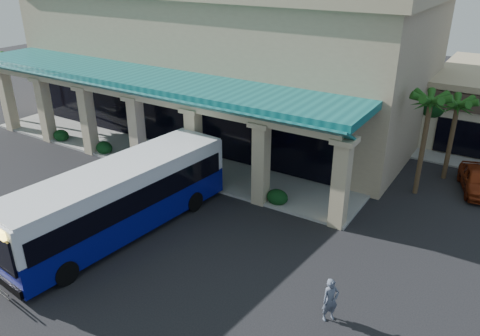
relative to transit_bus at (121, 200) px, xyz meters
The scene contains 10 objects.
ground 3.39m from the transit_bus, 20.18° to the left, with size 110.00×110.00×0.00m, color black.
main_building 18.23m from the transit_bus, 107.25° to the left, with size 30.80×14.80×11.35m, color tan, non-canonical shape.
arcade 9.48m from the transit_bus, 124.09° to the left, with size 30.00×6.20×5.70m, color #0E5558, non-canonical shape.
palm_0 16.50m from the transit_bus, 46.92° to the left, with size 2.40×2.40×6.60m, color #184713, non-canonical shape.
palm_1 19.38m from the transit_bus, 50.83° to the left, with size 2.40×2.40×5.80m, color #184713, non-canonical shape.
palm_2 21.20m from the transit_bus, 159.23° to the left, with size 2.40×2.40×6.20m, color #184713, non-canonical shape.
broadleaf_tree 22.47m from the transit_bus, 62.93° to the left, with size 2.60×2.60×4.81m, color black, non-canonical shape.
transit_bus is the anchor object (origin of this frame).
pedestrian 11.03m from the transit_bus, ahead, with size 0.65×0.43×1.78m, color #4D5567.
car_silver 20.01m from the transit_bus, 44.87° to the left, with size 1.71×4.26×1.45m, color maroon.
Camera 1 is at (12.77, -14.74, 12.54)m, focal length 35.00 mm.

